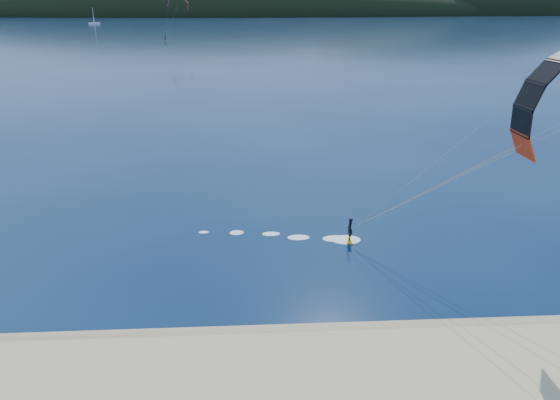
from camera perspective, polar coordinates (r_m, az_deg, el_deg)
name	(u,v)px	position (r m, az deg, el deg)	size (l,w,h in m)	color
wet_sand	(235,343)	(23.86, -5.26, -16.29)	(220.00, 2.50, 0.10)	olive
headland	(252,15)	(759.67, -3.33, 20.79)	(1200.00, 310.00, 140.00)	black
kitesurfer_far	(178,7)	(217.70, -11.85, 21.19)	(12.13, 7.38, 16.70)	yellow
sailboat	(94,23)	(428.28, -20.87, 18.75)	(8.93, 5.55, 12.43)	white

